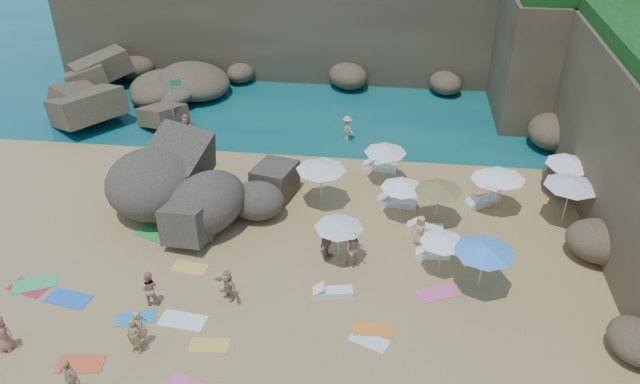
# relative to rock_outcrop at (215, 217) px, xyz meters

# --- Properties ---
(ground) EXTENTS (120.00, 120.00, 0.00)m
(ground) POSITION_rel_rock_outcrop_xyz_m (3.41, -3.15, 0.00)
(ground) COLOR tan
(ground) RESTS_ON ground
(seawater) EXTENTS (120.00, 120.00, 0.00)m
(seawater) POSITION_rel_rock_outcrop_xyz_m (3.41, 26.85, 0.00)
(seawater) COLOR #0C4751
(seawater) RESTS_ON ground
(cliff_back) EXTENTS (44.00, 8.00, 8.00)m
(cliff_back) POSITION_rel_rock_outcrop_xyz_m (5.41, 21.85, 4.00)
(cliff_back) COLOR brown
(cliff_back) RESTS_ON ground
(cliff_corner) EXTENTS (10.00, 12.00, 8.00)m
(cliff_corner) POSITION_rel_rock_outcrop_xyz_m (20.41, 16.85, 4.00)
(cliff_corner) COLOR brown
(cliff_corner) RESTS_ON ground
(rock_promontory) EXTENTS (12.00, 7.00, 2.00)m
(rock_promontory) POSITION_rel_rock_outcrop_xyz_m (-7.59, 12.85, 0.00)
(rock_promontory) COLOR brown
(rock_promontory) RESTS_ON ground
(marina_masts) EXTENTS (3.10, 0.10, 6.00)m
(marina_masts) POSITION_rel_rock_outcrop_xyz_m (-13.09, 26.85, 3.00)
(marina_masts) COLOR white
(marina_masts) RESTS_ON ground
(rock_outcrop) EXTENTS (8.29, 6.55, 3.11)m
(rock_outcrop) POSITION_rel_rock_outcrop_xyz_m (0.00, 0.00, 0.00)
(rock_outcrop) COLOR brown
(rock_outcrop) RESTS_ON ground
(flag_pole) EXTENTS (0.72, 0.30, 3.80)m
(flag_pole) POSITION_rel_rock_outcrop_xyz_m (-4.67, 8.74, 2.42)
(flag_pole) COLOR silver
(flag_pole) RESTS_ON ground
(parasol_0) EXTENTS (2.30, 2.30, 2.18)m
(parasol_0) POSITION_rel_rock_outcrop_xyz_m (8.41, 4.50, 2.00)
(parasol_0) COLOR silver
(parasol_0) RESTS_ON ground
(parasol_1) EXTENTS (2.58, 2.58, 2.44)m
(parasol_1) POSITION_rel_rock_outcrop_xyz_m (5.23, 1.90, 2.23)
(parasol_1) COLOR silver
(parasol_1) RESTS_ON ground
(parasol_2) EXTENTS (2.38, 2.38, 2.25)m
(parasol_2) POSITION_rel_rock_outcrop_xyz_m (14.26, 2.35, 2.07)
(parasol_2) COLOR silver
(parasol_2) RESTS_ON ground
(parasol_3) EXTENTS (2.07, 2.07, 1.96)m
(parasol_3) POSITION_rel_rock_outcrop_xyz_m (17.86, 2.85, 1.80)
(parasol_3) COLOR silver
(parasol_3) RESTS_ON ground
(parasol_4) EXTENTS (2.46, 2.46, 2.33)m
(parasol_4) POSITION_rel_rock_outcrop_xyz_m (17.91, 4.03, 2.14)
(parasol_4) COLOR silver
(parasol_4) RESTS_ON ground
(parasol_5) EXTENTS (2.14, 2.14, 2.02)m
(parasol_5) POSITION_rel_rock_outcrop_xyz_m (9.32, 1.17, 1.85)
(parasol_5) COLOR silver
(parasol_5) RESTS_ON ground
(parasol_6) EXTENTS (2.34, 2.34, 2.21)m
(parasol_6) POSITION_rel_rock_outcrop_xyz_m (11.10, 0.89, 2.03)
(parasol_6) COLOR silver
(parasol_6) RESTS_ON ground
(parasol_7) EXTENTS (2.26, 2.26, 2.14)m
(parasol_7) POSITION_rel_rock_outcrop_xyz_m (13.87, 2.34, 1.96)
(parasol_7) COLOR silver
(parasol_7) RESTS_ON ground
(parasol_8) EXTENTS (2.60, 2.60, 2.46)m
(parasol_8) POSITION_rel_rock_outcrop_xyz_m (17.45, 1.69, 2.25)
(parasol_8) COLOR silver
(parasol_8) RESTS_ON ground
(parasol_9) EXTENTS (2.22, 2.22, 2.10)m
(parasol_9) POSITION_rel_rock_outcrop_xyz_m (6.55, -2.62, 1.92)
(parasol_9) COLOR silver
(parasol_9) RESTS_ON ground
(parasol_10) EXTENTS (2.56, 2.56, 2.42)m
(parasol_10) POSITION_rel_rock_outcrop_xyz_m (12.74, -4.06, 2.22)
(parasol_10) COLOR silver
(parasol_10) RESTS_ON ground
(parasol_11) EXTENTS (2.01, 2.01, 1.90)m
(parasol_11) POSITION_rel_rock_outcrop_xyz_m (11.11, -2.95, 1.74)
(parasol_11) COLOR silver
(parasol_11) RESTS_ON ground
(lounger_0) EXTENTS (2.10, 0.90, 0.32)m
(lounger_0) POSITION_rel_rock_outcrop_xyz_m (9.18, 2.18, 0.16)
(lounger_0) COLOR silver
(lounger_0) RESTS_ON ground
(lounger_1) EXTENTS (1.98, 0.90, 0.30)m
(lounger_1) POSITION_rel_rock_outcrop_xyz_m (8.19, 5.80, 0.15)
(lounger_1) COLOR white
(lounger_1) RESTS_ON ground
(lounger_2) EXTENTS (2.01, 1.64, 0.31)m
(lounger_2) POSITION_rel_rock_outcrop_xyz_m (13.59, 2.75, 0.15)
(lounger_2) COLOR silver
(lounger_2) RESTS_ON ground
(lounger_3) EXTENTS (1.57, 0.57, 0.24)m
(lounger_3) POSITION_rel_rock_outcrop_xyz_m (10.86, -1.96, 0.12)
(lounger_3) COLOR white
(lounger_3) RESTS_ON ground
(lounger_4) EXTENTS (1.76, 0.64, 0.27)m
(lounger_4) POSITION_rel_rock_outcrop_xyz_m (10.57, 0.09, 0.14)
(lounger_4) COLOR white
(lounger_4) RESTS_ON ground
(lounger_5) EXTENTS (1.78, 0.86, 0.27)m
(lounger_5) POSITION_rel_rock_outcrop_xyz_m (6.53, -5.11, 0.13)
(lounger_5) COLOR white
(lounger_5) RESTS_ON ground
(towel_0) EXTENTS (2.02, 1.26, 0.03)m
(towel_0) POSITION_rel_rock_outcrop_xyz_m (-4.59, -6.68, 0.02)
(towel_0) COLOR blue
(towel_0) RESTS_ON ground
(towel_2) EXTENTS (1.85, 1.09, 0.03)m
(towel_2) POSITION_rel_rock_outcrop_xyz_m (-2.50, -10.09, 0.02)
(towel_2) COLOR #EA4E25
(towel_2) RESTS_ON ground
(towel_3) EXTENTS (2.05, 1.60, 0.03)m
(towel_3) POSITION_rel_rock_outcrop_xyz_m (-6.48, -5.93, 0.02)
(towel_3) COLOR green
(towel_3) RESTS_ON ground
(towel_4) EXTENTS (1.60, 0.89, 0.03)m
(towel_4) POSITION_rel_rock_outcrop_xyz_m (2.06, -8.58, 0.01)
(towel_4) COLOR gold
(towel_4) RESTS_ON ground
(towel_5) EXTENTS (1.97, 1.15, 0.03)m
(towel_5) POSITION_rel_rock_outcrop_xyz_m (0.63, -7.39, 0.02)
(towel_5) COLOR white
(towel_5) RESTS_ON ground
(towel_7) EXTENTS (1.87, 1.28, 0.03)m
(towel_7) POSITION_rel_rock_outcrop_xyz_m (-6.65, -6.22, 0.02)
(towel_7) COLOR #C02239
(towel_7) RESTS_ON ground
(towel_8) EXTENTS (1.71, 1.20, 0.03)m
(towel_8) POSITION_rel_rock_outcrop_xyz_m (-1.32, -7.46, 0.01)
(towel_8) COLOR #2584C9
(towel_8) RESTS_ON ground
(towel_9) EXTENTS (1.99, 1.52, 0.03)m
(towel_9) POSITION_rel_rock_outcrop_xyz_m (11.01, -4.52, 0.02)
(towel_9) COLOR #E55995
(towel_9) RESTS_ON ground
(towel_10) EXTENTS (1.67, 0.93, 0.03)m
(towel_10) POSITION_rel_rock_outcrop_xyz_m (8.33, -7.00, 0.01)
(towel_10) COLOR orange
(towel_10) RESTS_ON ground
(towel_11) EXTENTS (2.02, 1.48, 0.03)m
(towel_11) POSITION_rel_rock_outcrop_xyz_m (-2.54, -1.84, 0.02)
(towel_11) COLOR green
(towel_11) RESTS_ON ground
(towel_12) EXTENTS (1.70, 1.01, 0.03)m
(towel_12) POSITION_rel_rock_outcrop_xyz_m (-0.09, -4.08, 0.01)
(towel_12) COLOR #FAB741
(towel_12) RESTS_ON ground
(towel_13) EXTENTS (1.70, 1.31, 0.03)m
(towel_13) POSITION_rel_rock_outcrop_xyz_m (8.22, -7.62, 0.01)
(towel_13) COLOR white
(towel_13) RESTS_ON ground
(person_stand_0) EXTENTS (0.71, 0.74, 1.71)m
(person_stand_0) POSITION_rel_rock_outcrop_xyz_m (-0.50, -8.85, 0.85)
(person_stand_0) COLOR tan
(person_stand_0) RESTS_ON ground
(person_stand_1) EXTENTS (0.88, 0.74, 1.64)m
(person_stand_1) POSITION_rel_rock_outcrop_xyz_m (-0.98, -6.52, 0.82)
(person_stand_1) COLOR tan
(person_stand_1) RESTS_ON ground
(person_stand_2) EXTENTS (1.04, 1.04, 1.61)m
(person_stand_2) POSITION_rel_rock_outcrop_xyz_m (6.02, 9.20, 0.81)
(person_stand_2) COLOR tan
(person_stand_2) RESTS_ON ground
(person_stand_3) EXTENTS (0.80, 1.17, 1.85)m
(person_stand_3) POSITION_rel_rock_outcrop_xyz_m (6.00, -2.59, 0.92)
(person_stand_3) COLOR #936449
(person_stand_3) RESTS_ON ground
(person_stand_4) EXTENTS (0.85, 0.77, 1.53)m
(person_stand_4) POSITION_rel_rock_outcrop_xyz_m (10.27, -1.01, 0.77)
(person_stand_4) COLOR tan
(person_stand_4) RESTS_ON ground
(person_stand_5) EXTENTS (1.75, 0.57, 1.87)m
(person_stand_5) POSITION_rel_rock_outcrop_xyz_m (-3.71, 7.74, 0.94)
(person_stand_5) COLOR #AC7156
(person_stand_5) RESTS_ON ground
(person_lie_2) EXTENTS (1.05, 1.74, 0.44)m
(person_lie_2) POSITION_rel_rock_outcrop_xyz_m (-5.63, -9.66, 0.22)
(person_lie_2) COLOR #A06250
(person_lie_2) RESTS_ON ground
(person_lie_3) EXTENTS (1.93, 1.95, 0.38)m
(person_lie_3) POSITION_rel_rock_outcrop_xyz_m (2.18, -5.88, 0.19)
(person_lie_3) COLOR tan
(person_lie_3) RESTS_ON ground
(person_lie_4) EXTENTS (0.91, 1.66, 0.38)m
(person_lie_4) POSITION_rel_rock_outcrop_xyz_m (-0.61, -9.21, 0.19)
(person_lie_4) COLOR #A28151
(person_lie_4) RESTS_ON ground
(person_lie_5) EXTENTS (1.03, 1.86, 0.68)m
(person_lie_5) POSITION_rel_rock_outcrop_xyz_m (7.29, -3.09, 0.34)
(person_lie_5) COLOR tan
(person_lie_5) RESTS_ON ground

